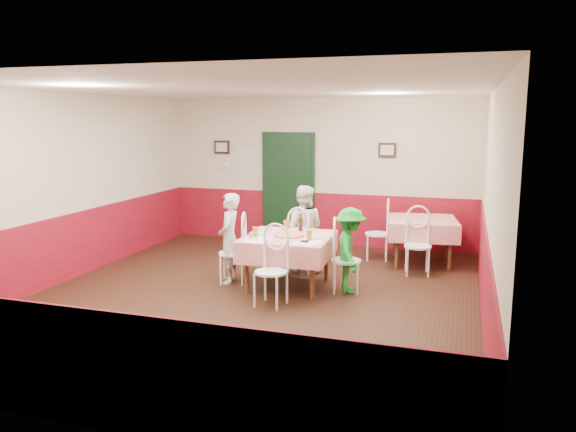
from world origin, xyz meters
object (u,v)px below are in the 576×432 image
(chair_right, at_px, (346,261))
(chair_second_b, at_px, (418,246))
(glass_a, at_px, (255,232))
(diner_far, at_px, (303,229))
(glass_c, at_px, (287,225))
(beer_bottle, at_px, (300,223))
(chair_near, at_px, (271,272))
(chair_second_a, at_px, (377,234))
(pizza, at_px, (289,235))
(second_table, at_px, (421,241))
(diner_right, at_px, (350,250))
(chair_far, at_px, (302,244))
(diner_left, at_px, (229,238))
(glass_b, at_px, (309,235))
(chair_left, at_px, (233,253))
(main_table, at_px, (288,262))
(wallet, at_px, (305,241))

(chair_right, height_order, chair_second_b, same)
(glass_a, xyz_separation_m, diner_far, (0.37, 1.14, -0.14))
(glass_c, height_order, beer_bottle, beer_bottle)
(chair_near, bearing_deg, chair_second_a, 77.55)
(chair_second_b, xyz_separation_m, pizza, (-1.71, -1.27, 0.32))
(second_table, distance_m, glass_a, 3.13)
(second_table, relative_size, diner_right, 0.93)
(pizza, bearing_deg, diner_far, 93.54)
(chair_far, relative_size, diner_left, 0.67)
(glass_b, height_order, glass_c, glass_c)
(chair_left, bearing_deg, chair_second_a, 123.79)
(chair_far, height_order, glass_b, chair_far)
(main_table, height_order, glass_a, glass_a)
(beer_bottle, bearing_deg, second_table, 44.12)
(chair_far, bearing_deg, glass_c, 81.50)
(chair_second_b, relative_size, glass_b, 6.55)
(beer_bottle, bearing_deg, diner_right, -23.04)
(chair_left, distance_m, diner_left, 0.23)
(chair_near, xyz_separation_m, chair_second_b, (1.70, 2.10, 0.00))
(wallet, xyz_separation_m, diner_far, (-0.38, 1.22, -0.08))
(chair_left, distance_m, beer_bottle, 1.10)
(glass_b, bearing_deg, main_table, 152.58)
(second_table, distance_m, diner_right, 2.15)
(chair_right, relative_size, diner_left, 0.67)
(chair_left, relative_size, chair_second_a, 1.00)
(diner_far, bearing_deg, chair_right, 131.32)
(glass_b, bearing_deg, chair_second_a, 74.25)
(wallet, distance_m, diner_left, 1.28)
(beer_bottle, height_order, diner_left, diner_left)
(diner_far, bearing_deg, glass_b, 105.90)
(chair_second_b, bearing_deg, chair_left, -162.18)
(chair_left, distance_m, chair_far, 1.20)
(chair_second_b, height_order, glass_b, chair_second_b)
(chair_second_b, relative_size, pizza, 2.19)
(chair_far, height_order, wallet, chair_far)
(chair_right, distance_m, chair_second_a, 1.97)
(chair_left, relative_size, diner_right, 0.74)
(chair_right, height_order, chair_near, same)
(chair_left, xyz_separation_m, beer_bottle, (0.92, 0.42, 0.43))
(chair_left, xyz_separation_m, diner_left, (-0.05, -0.00, 0.22))
(chair_right, relative_size, glass_b, 6.55)
(second_table, height_order, wallet, wallet)
(chair_near, distance_m, beer_bottle, 1.31)
(wallet, bearing_deg, glass_a, 171.65)
(diner_right, bearing_deg, beer_bottle, 50.37)
(wallet, bearing_deg, chair_right, 32.32)
(main_table, bearing_deg, second_table, 49.10)
(chair_far, distance_m, glass_c, 0.61)
(glass_a, bearing_deg, beer_bottle, 52.49)
(glass_c, height_order, wallet, glass_c)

